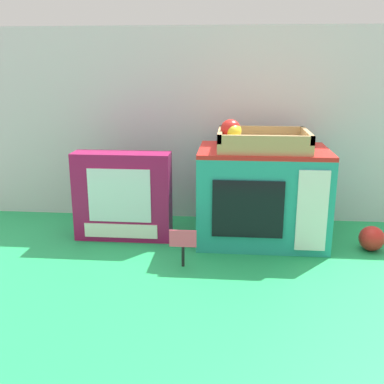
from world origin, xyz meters
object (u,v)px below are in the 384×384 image
toy_microwave (262,195)px  price_sign (183,242)px  food_groups_crate (258,141)px  cookie_set_box (123,196)px  loose_toy_apple (372,238)px

toy_microwave → price_sign: 0.31m
toy_microwave → food_groups_crate: bearing=-145.9°
food_groups_crate → price_sign: (-0.19, -0.20, -0.23)m
food_groups_crate → cookie_set_box: 0.43m
toy_microwave → food_groups_crate: food_groups_crate is taller
food_groups_crate → loose_toy_apple: 0.42m
toy_microwave → cookie_set_box: size_ratio=1.29×
toy_microwave → food_groups_crate: (-0.02, -0.01, 0.16)m
cookie_set_box → price_sign: (0.20, -0.19, -0.06)m
toy_microwave → price_sign: toy_microwave is taller
price_sign → food_groups_crate: bearing=46.2°
price_sign → toy_microwave: bearing=45.3°
toy_microwave → loose_toy_apple: 0.33m
food_groups_crate → price_sign: 0.36m
food_groups_crate → loose_toy_apple: (0.33, -0.04, -0.27)m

